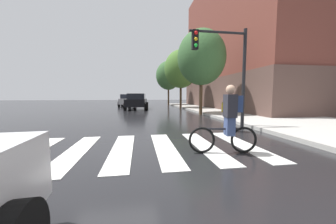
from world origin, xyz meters
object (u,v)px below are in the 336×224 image
(cyclist, at_px, (228,119))
(street_tree_far, at_px, (168,76))
(sedan_far, at_px, (128,100))
(fire_hydrant, at_px, (223,107))
(street_tree_near, at_px, (201,58))
(traffic_light_near, at_px, (226,61))
(sedan_mid, at_px, (137,101))
(street_tree_mid, at_px, (181,69))

(cyclist, bearing_deg, street_tree_far, 84.70)
(sedan_far, height_order, fire_hydrant, sedan_far)
(fire_hydrant, bearing_deg, street_tree_far, 99.47)
(cyclist, relative_size, street_tree_near, 0.27)
(traffic_light_near, bearing_deg, sedan_far, 105.84)
(traffic_light_near, xyz_separation_m, street_tree_near, (0.98, 5.90, 1.36))
(sedan_mid, height_order, street_tree_far, street_tree_far)
(street_tree_mid, bearing_deg, street_tree_far, 92.25)
(sedan_far, bearing_deg, fire_hydrant, -55.54)
(sedan_mid, bearing_deg, street_tree_far, 58.10)
(traffic_light_near, relative_size, street_tree_mid, 0.65)
(fire_hydrant, distance_m, street_tree_near, 4.20)
(street_tree_near, bearing_deg, fire_hydrant, 11.07)
(traffic_light_near, bearing_deg, street_tree_near, 80.56)
(street_tree_near, distance_m, street_tree_mid, 6.80)
(sedan_mid, distance_m, sedan_far, 5.81)
(sedan_mid, distance_m, street_tree_mid, 5.97)
(street_tree_far, bearing_deg, fire_hydrant, -80.53)
(sedan_far, xyz_separation_m, fire_hydrant, (8.06, -11.75, -0.30))
(sedan_far, xyz_separation_m, street_tree_near, (6.10, -12.14, 3.39))
(cyclist, distance_m, street_tree_near, 9.87)
(cyclist, xyz_separation_m, street_tree_mid, (2.38, 15.76, 3.51))
(street_tree_near, xyz_separation_m, street_tree_far, (-0.27, 13.78, 0.18))
(traffic_light_near, xyz_separation_m, street_tree_far, (0.71, 19.68, 1.54))
(sedan_mid, relative_size, cyclist, 2.90)
(fire_hydrant, relative_size, street_tree_mid, 0.12)
(sedan_far, relative_size, cyclist, 2.78)
(street_tree_mid, bearing_deg, street_tree_near, -90.07)
(sedan_mid, distance_m, cyclist, 15.62)
(cyclist, xyz_separation_m, street_tree_far, (2.11, 22.74, 3.55))
(sedan_mid, xyz_separation_m, cyclist, (2.44, -15.43, -0.01))
(sedan_mid, height_order, fire_hydrant, sedan_mid)
(street_tree_near, bearing_deg, street_tree_mid, 89.93)
(sedan_far, height_order, traffic_light_near, traffic_light_near)
(fire_hydrant, bearing_deg, sedan_far, 124.46)
(sedan_mid, distance_m, street_tree_far, 9.31)
(sedan_far, distance_m, fire_hydrant, 14.26)
(street_tree_near, bearing_deg, sedan_far, 116.67)
(cyclist, height_order, street_tree_near, street_tree_near)
(cyclist, relative_size, traffic_light_near, 0.41)
(sedan_far, distance_m, street_tree_near, 14.00)
(traffic_light_near, bearing_deg, fire_hydrant, 64.85)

